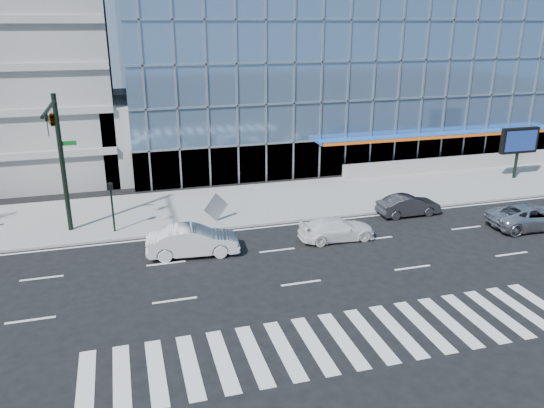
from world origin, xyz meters
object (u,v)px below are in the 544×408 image
(dark_sedan, at_px, (408,205))
(ped_signal_post, at_px, (112,199))
(marquee_sign, at_px, (519,141))
(silver_suv, at_px, (531,216))
(white_sedan, at_px, (193,241))
(tilted_panel, at_px, (216,207))
(white_suv, at_px, (337,229))
(traffic_signal, at_px, (55,134))

(dark_sedan, bearing_deg, ped_signal_post, 83.24)
(marquee_sign, xyz_separation_m, silver_suv, (-6.28, -9.04, -2.34))
(marquee_sign, bearing_deg, silver_suv, -124.79)
(ped_signal_post, distance_m, white_sedan, 5.99)
(marquee_sign, distance_m, white_sedan, 27.56)
(white_sedan, relative_size, tilted_panel, 3.76)
(ped_signal_post, xyz_separation_m, tilted_panel, (6.07, 0.06, -1.07))
(white_sedan, distance_m, tilted_panel, 4.76)
(ped_signal_post, relative_size, white_suv, 0.68)
(traffic_signal, height_order, silver_suv, traffic_signal)
(silver_suv, height_order, white_sedan, white_sedan)
(marquee_sign, height_order, dark_sedan, marquee_sign)
(traffic_signal, height_order, white_sedan, traffic_signal)
(ped_signal_post, relative_size, marquee_sign, 0.75)
(silver_suv, bearing_deg, white_sedan, 87.96)
(white_suv, bearing_deg, white_sedan, 89.39)
(ped_signal_post, relative_size, tilted_panel, 2.31)
(ped_signal_post, bearing_deg, marquee_sign, 5.71)
(marquee_sign, bearing_deg, dark_sedan, -157.88)
(traffic_signal, bearing_deg, ped_signal_post, 8.52)
(marquee_sign, bearing_deg, ped_signal_post, -174.29)
(traffic_signal, relative_size, white_sedan, 1.64)
(traffic_signal, xyz_separation_m, dark_sedan, (20.72, -1.57, -5.50))
(white_suv, xyz_separation_m, white_sedan, (-8.20, 0.17, 0.16))
(silver_suv, bearing_deg, dark_sedan, 58.93)
(dark_sedan, bearing_deg, white_sedan, 98.49)
(ped_signal_post, xyz_separation_m, silver_suv, (24.22, -5.99, -1.41))
(marquee_sign, bearing_deg, tilted_panel, -173.02)
(white_suv, relative_size, white_sedan, 0.91)
(marquee_sign, bearing_deg, white_suv, -157.81)
(traffic_signal, bearing_deg, silver_suv, -11.87)
(silver_suv, bearing_deg, tilted_panel, 74.50)
(dark_sedan, bearing_deg, traffic_signal, 84.99)
(white_sedan, bearing_deg, ped_signal_post, 48.65)
(ped_signal_post, height_order, tilted_panel, ped_signal_post)
(tilted_panel, bearing_deg, silver_suv, -43.26)
(white_suv, height_order, dark_sedan, dark_sedan)
(marquee_sign, distance_m, silver_suv, 11.25)
(white_sedan, bearing_deg, tilted_panel, -20.38)
(tilted_panel, bearing_deg, ped_signal_post, 155.70)
(white_sedan, distance_m, dark_sedan, 14.38)
(white_suv, distance_m, dark_sedan, 6.49)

